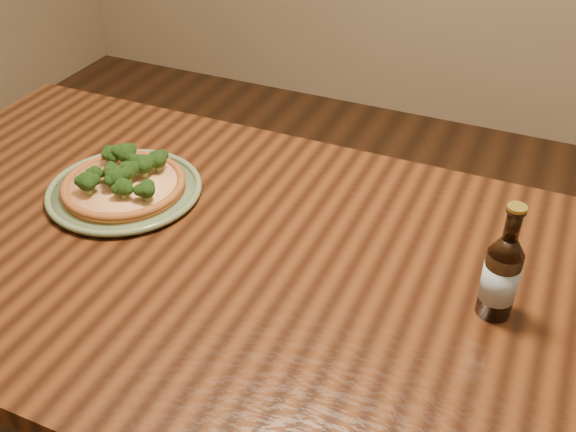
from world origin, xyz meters
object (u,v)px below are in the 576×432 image
at_px(table, 230,287).
at_px(beer_bottle, 501,275).
at_px(plate, 125,190).
at_px(pizza, 124,182).

bearing_deg(table, beer_bottle, 3.98).
bearing_deg(beer_bottle, plate, -160.84).
xyz_separation_m(plate, beer_bottle, (0.76, -0.04, 0.07)).
height_order(table, pizza, pizza).
distance_m(table, pizza, 0.32).
relative_size(table, plate, 4.99).
relative_size(table, beer_bottle, 7.51).
bearing_deg(beer_bottle, pizza, -160.95).
height_order(pizza, beer_bottle, beer_bottle).
bearing_deg(table, pizza, 164.27).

